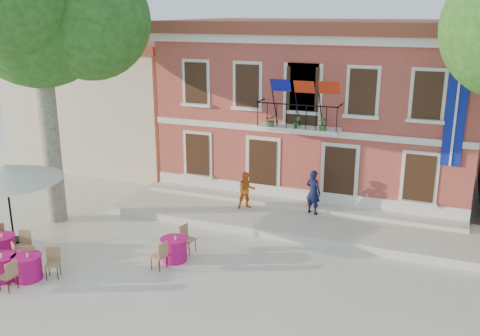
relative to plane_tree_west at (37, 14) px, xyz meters
name	(u,v)px	position (x,y,z in m)	size (l,w,h in m)	color
ground	(190,262)	(6.52, -1.41, -7.79)	(90.00, 90.00, 0.00)	beige
main_building	(325,104)	(8.52, 8.58, -4.01)	(13.50, 9.59, 7.50)	#B25040
neighbor_west	(125,98)	(-2.98, 9.59, -4.57)	(9.40, 9.40, 6.40)	beige
terrace	(288,219)	(8.52, 2.99, -7.64)	(14.00, 3.40, 0.30)	silver
plane_tree_west	(37,14)	(0.00, 0.00, 0.00)	(5.39, 5.39, 10.58)	#A59E84
patio_umbrella	(5,173)	(-0.07, -2.27, -5.22)	(3.84, 3.84, 2.86)	black
pedestrian_navy	(313,192)	(9.34, 3.59, -6.61)	(0.64, 0.42, 1.75)	black
pedestrian_orange	(246,190)	(6.73, 3.17, -6.74)	(0.73, 0.57, 1.50)	orange
cafe_table_0	(27,266)	(2.42, -4.26, -7.36)	(1.87, 1.67, 0.95)	#D2136D
cafe_table_1	(2,266)	(1.70, -4.56, -7.36)	(1.87, 1.66, 0.95)	#D2136D
cafe_table_3	(2,245)	(0.56, -3.40, -7.36)	(1.78, 1.83, 0.95)	#D2136D
cafe_table_4	(174,248)	(5.97, -1.48, -7.37)	(0.90, 1.97, 0.95)	#D2136D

